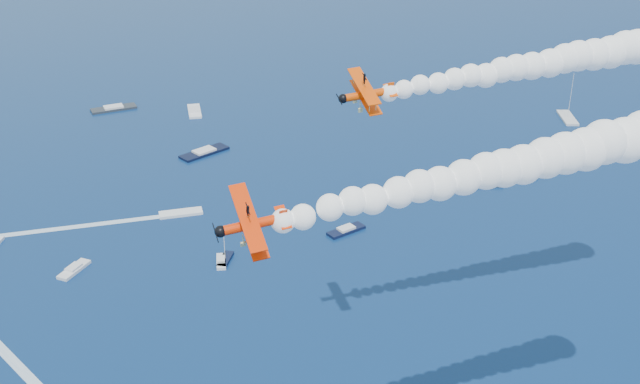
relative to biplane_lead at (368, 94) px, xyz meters
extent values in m
cube|color=white|center=(-22.70, 74.87, -54.42)|extent=(10.70, 3.46, 0.70)
cube|color=#2A3038|center=(-36.05, 155.57, -54.42)|extent=(15.32, 7.07, 0.70)
cube|color=black|center=(-11.90, 111.05, -54.42)|extent=(15.40, 11.18, 0.70)
cube|color=silver|center=(-48.27, 54.32, -54.42)|extent=(7.40, 8.37, 0.70)
cube|color=black|center=(14.47, 55.50, -54.42)|extent=(10.13, 6.37, 0.70)
cube|color=black|center=(-15.58, 49.76, -54.42)|extent=(4.88, 7.04, 0.70)
cube|color=#2C2F3A|center=(71.60, 74.07, -54.42)|extent=(4.07, 8.95, 0.70)
cube|color=white|center=(-10.38, 145.93, -54.42)|extent=(4.78, 12.78, 0.70)
cube|color=white|center=(-16.59, 49.16, -54.42)|extent=(2.97, 6.65, 0.70)
cube|color=silver|center=(105.36, 108.18, -54.42)|extent=(7.56, 13.53, 0.70)
cube|color=#2A2F39|center=(58.28, 69.81, -54.42)|extent=(8.59, 4.45, 0.70)
cube|color=white|center=(-47.05, 74.97, -54.74)|extent=(38.01, 2.15, 0.04)
camera|label=1|loc=(-35.18, -103.09, 38.26)|focal=44.64mm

